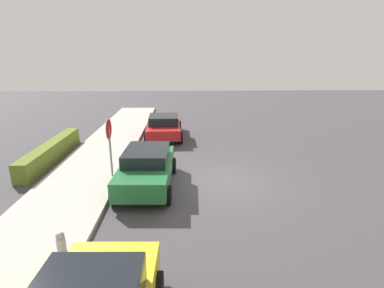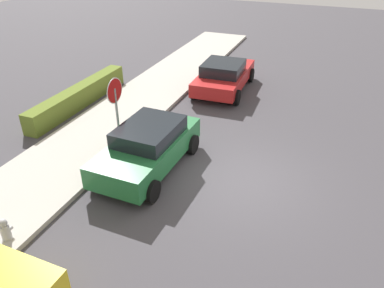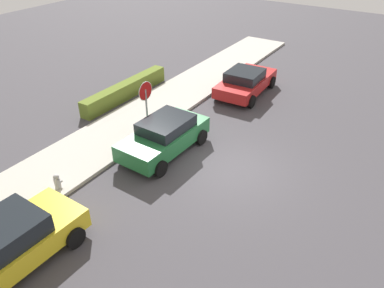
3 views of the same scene
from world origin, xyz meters
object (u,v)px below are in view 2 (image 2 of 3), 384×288
object	(u,v)px
parked_car_red	(224,75)
stop_sign	(116,101)
parked_car_green	(148,147)
fire_hydrant	(5,231)

from	to	relation	value
parked_car_red	stop_sign	bearing A→B (deg)	164.62
parked_car_green	stop_sign	bearing A→B (deg)	63.03
parked_car_red	parked_car_green	bearing A→B (deg)	178.20
stop_sign	fire_hydrant	size ratio (longest dim) A/B	3.42
stop_sign	parked_car_green	size ratio (longest dim) A/B	0.60
parked_car_green	fire_hydrant	size ratio (longest dim) A/B	5.69
parked_car_red	fire_hydrant	xyz separation A→B (m)	(-11.00, 1.82, -0.33)
stop_sign	fire_hydrant	bearing A→B (deg)	178.50
parked_car_green	parked_car_red	xyz separation A→B (m)	(6.91, -0.22, -0.05)
stop_sign	parked_car_green	xyz separation A→B (m)	(-0.75, -1.48, -0.94)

